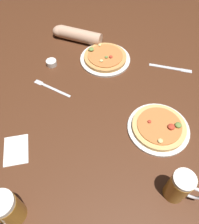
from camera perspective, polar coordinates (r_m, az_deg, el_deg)
ground_plane at (r=1.11m, az=0.00°, el=-1.06°), size 2.40×2.40×0.03m
pizza_plate_near at (r=1.07m, az=14.85°, el=-3.76°), size 0.28×0.28×0.05m
pizza_plate_far at (r=1.35m, az=1.57°, el=13.43°), size 0.29×0.29×0.05m
beer_mug_dark at (r=0.89m, az=-21.89°, el=-21.82°), size 0.09×0.14×0.16m
beer_mug_amber at (r=0.91m, az=19.76°, el=-17.28°), size 0.13×0.08×0.16m
ramekin_sauce at (r=1.35m, az=-11.79°, el=11.98°), size 0.06×0.06×0.03m
napkin_folded at (r=1.06m, az=-20.02°, el=-8.90°), size 0.13×0.16×0.01m
fork_left at (r=1.23m, az=-11.83°, el=5.93°), size 0.21×0.13×0.01m
knife_right at (r=1.37m, az=17.57°, el=10.50°), size 0.24×0.08×0.01m
diner_arm at (r=1.50m, az=-6.01°, el=18.77°), size 0.31×0.17×0.08m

